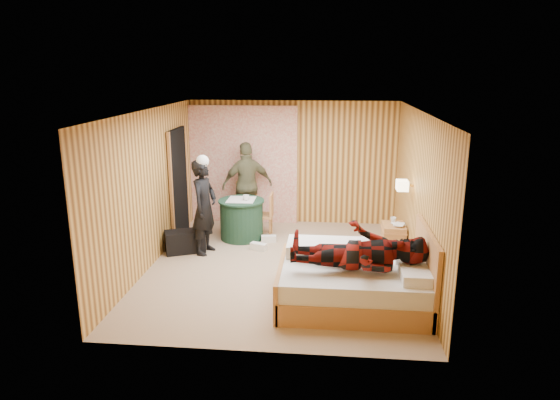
# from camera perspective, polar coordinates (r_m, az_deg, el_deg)

# --- Properties ---
(floor) EXTENTS (4.20, 5.00, 0.01)m
(floor) POSITION_cam_1_polar(r_m,az_deg,el_deg) (8.15, 0.05, -7.67)
(floor) COLOR tan
(floor) RESTS_ON ground
(ceiling) EXTENTS (4.20, 5.00, 0.01)m
(ceiling) POSITION_cam_1_polar(r_m,az_deg,el_deg) (7.55, 0.05, 10.14)
(ceiling) COLOR silver
(ceiling) RESTS_ON wall_back
(wall_back) EXTENTS (4.20, 0.02, 2.50)m
(wall_back) POSITION_cam_1_polar(r_m,az_deg,el_deg) (10.19, 1.43, 4.28)
(wall_back) COLOR #E7B558
(wall_back) RESTS_ON floor
(wall_left) EXTENTS (0.02, 5.00, 2.50)m
(wall_left) POSITION_cam_1_polar(r_m,az_deg,el_deg) (8.22, -14.68, 1.21)
(wall_left) COLOR #E7B558
(wall_left) RESTS_ON floor
(wall_right) EXTENTS (0.02, 5.00, 2.50)m
(wall_right) POSITION_cam_1_polar(r_m,az_deg,el_deg) (7.84, 15.51, 0.49)
(wall_right) COLOR #E7B558
(wall_right) RESTS_ON floor
(curtain) EXTENTS (2.20, 0.08, 2.40)m
(curtain) POSITION_cam_1_polar(r_m,az_deg,el_deg) (10.25, -4.20, 4.02)
(curtain) COLOR white
(curtain) RESTS_ON floor
(doorway) EXTENTS (0.06, 0.90, 2.05)m
(doorway) POSITION_cam_1_polar(r_m,az_deg,el_deg) (9.55, -11.51, 1.88)
(doorway) COLOR black
(doorway) RESTS_ON floor
(wall_lamp) EXTENTS (0.26, 0.24, 0.16)m
(wall_lamp) POSITION_cam_1_polar(r_m,az_deg,el_deg) (8.23, 13.82, 1.64)
(wall_lamp) COLOR gold
(wall_lamp) RESTS_ON wall_right
(bed) EXTENTS (1.99, 1.56, 1.07)m
(bed) POSITION_cam_1_polar(r_m,az_deg,el_deg) (6.97, 8.49, -9.12)
(bed) COLOR tan
(bed) RESTS_ON floor
(nightstand) EXTENTS (0.40, 0.54, 0.52)m
(nightstand) POSITION_cam_1_polar(r_m,az_deg,el_deg) (8.87, 12.80, -4.30)
(nightstand) COLOR tan
(nightstand) RESTS_ON floor
(round_table) EXTENTS (0.86, 0.86, 0.76)m
(round_table) POSITION_cam_1_polar(r_m,az_deg,el_deg) (9.38, -4.41, -2.16)
(round_table) COLOR #1E422E
(round_table) RESTS_ON floor
(chair_far) EXTENTS (0.48, 0.48, 0.93)m
(chair_far) POSITION_cam_1_polar(r_m,az_deg,el_deg) (9.98, -3.83, -0.16)
(chair_far) COLOR tan
(chair_far) RESTS_ON floor
(chair_near) EXTENTS (0.38, 0.38, 0.84)m
(chair_near) POSITION_cam_1_polar(r_m,az_deg,el_deg) (9.45, -1.56, -1.32)
(chair_near) COLOR tan
(chair_near) RESTS_ON floor
(duffel_bag) EXTENTS (0.76, 0.59, 0.38)m
(duffel_bag) POSITION_cam_1_polar(r_m,az_deg,el_deg) (8.89, -10.79, -4.67)
(duffel_bag) COLOR black
(duffel_bag) RESTS_ON floor
(sneaker_left) EXTENTS (0.29, 0.15, 0.12)m
(sneaker_left) POSITION_cam_1_polar(r_m,az_deg,el_deg) (9.26, -1.29, -4.45)
(sneaker_left) COLOR white
(sneaker_left) RESTS_ON floor
(sneaker_right) EXTENTS (0.32, 0.22, 0.13)m
(sneaker_right) POSITION_cam_1_polar(r_m,az_deg,el_deg) (8.85, -2.46, -5.36)
(sneaker_right) COLOR white
(sneaker_right) RESTS_ON floor
(woman_standing) EXTENTS (0.53, 0.68, 1.64)m
(woman_standing) POSITION_cam_1_polar(r_m,az_deg,el_deg) (8.61, -8.65, -0.81)
(woman_standing) COLOR black
(woman_standing) RESTS_ON floor
(man_at_table) EXTENTS (1.09, 0.77, 1.72)m
(man_at_table) POSITION_cam_1_polar(r_m,az_deg,el_deg) (9.94, -3.75, 1.69)
(man_at_table) COLOR brown
(man_at_table) RESTS_ON floor
(man_on_bed) EXTENTS (0.86, 0.67, 1.77)m
(man_on_bed) POSITION_cam_1_polar(r_m,az_deg,el_deg) (6.52, 9.01, -4.66)
(man_on_bed) COLOR #630E09
(man_on_bed) RESTS_ON bed
(book_lower) EXTENTS (0.26, 0.28, 0.02)m
(book_lower) POSITION_cam_1_polar(r_m,az_deg,el_deg) (8.74, 12.94, -2.79)
(book_lower) COLOR white
(book_lower) RESTS_ON nightstand
(book_upper) EXTENTS (0.23, 0.27, 0.02)m
(book_upper) POSITION_cam_1_polar(r_m,az_deg,el_deg) (8.73, 12.95, -2.67)
(book_upper) COLOR white
(book_upper) RESTS_ON nightstand
(cup_nightstand) EXTENTS (0.12, 0.12, 0.09)m
(cup_nightstand) POSITION_cam_1_polar(r_m,az_deg,el_deg) (8.90, 12.81, -2.22)
(cup_nightstand) COLOR white
(cup_nightstand) RESTS_ON nightstand
(cup_table) EXTENTS (0.16, 0.16, 0.10)m
(cup_table) POSITION_cam_1_polar(r_m,az_deg,el_deg) (9.20, -3.90, 0.27)
(cup_table) COLOR white
(cup_table) RESTS_ON round_table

